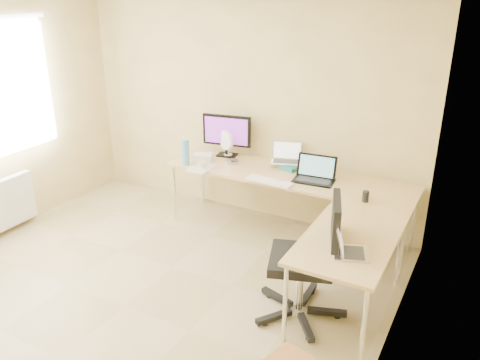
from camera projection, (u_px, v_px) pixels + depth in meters
The scene contains 21 objects.
floor at pixel (124, 306), 4.30m from camera, with size 4.50×4.50×0.00m, color tan.
wall_back at pixel (246, 105), 5.63m from camera, with size 4.50×4.50×0.00m, color #E7D082.
wall_right at pixel (384, 228), 2.88m from camera, with size 4.50×4.50×0.00m, color #E7D082.
desk_main at pixel (287, 206), 5.34m from camera, with size 2.65×0.70×0.73m, color tan.
desk_return at pixel (347, 275), 4.10m from camera, with size 0.70×1.30×0.73m, color tan.
monitor at pixel (227, 136), 5.65m from camera, with size 0.57×0.18×0.49m, color black.
book_stack at pixel (293, 166), 5.37m from camera, with size 0.21×0.28×0.05m, color #1E6965.
laptop_center at pixel (286, 153), 5.36m from camera, with size 0.33×0.26×0.22m, color silver.
laptop_black at pixel (314, 170), 4.98m from camera, with size 0.40×0.30×0.26m, color black.
keyboard at pixel (269, 181), 4.99m from camera, with size 0.49×0.14×0.02m, color white.
mouse at pixel (277, 180), 5.00m from camera, with size 0.10×0.06×0.04m, color beige.
mug at pixel (202, 165), 5.34m from camera, with size 0.09×0.09×0.08m, color white.
cd_stack at pixel (232, 162), 5.51m from camera, with size 0.14×0.14×0.03m, color #ACADBF.
water_bottle at pixel (185, 152), 5.41m from camera, with size 0.08×0.08×0.29m, color #558EBF.
papers at pixel (201, 168), 5.36m from camera, with size 0.22×0.32×0.01m, color beige.
white_box at pixel (203, 157), 5.58m from camera, with size 0.21×0.15×0.08m, color silver.
desk_fan at pixel (228, 144), 5.69m from camera, with size 0.22×0.22×0.28m, color white.
black_cup at pixel (366, 196), 4.55m from camera, with size 0.06×0.06×0.10m, color black.
laptop_return at pixel (353, 242), 3.66m from camera, with size 0.24×0.30×0.20m, color #BBBBBB.
office_chair at pixel (301, 263), 4.02m from camera, with size 0.66×0.66×1.09m, color black.
radiator at pixel (1, 205), 5.38m from camera, with size 0.09×0.80×0.55m, color white.
Camera 1 is at (2.58, -2.65, 2.65)m, focal length 37.00 mm.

